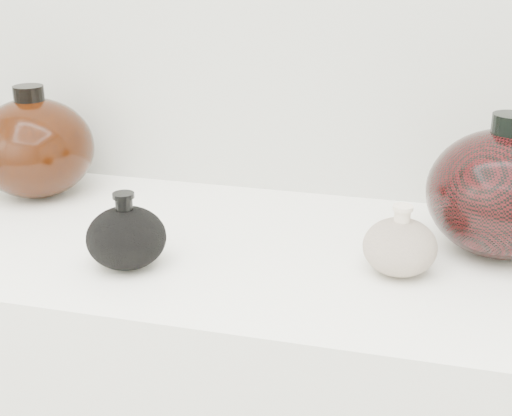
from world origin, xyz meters
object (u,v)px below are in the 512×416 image
(black_gourd_vase, at_px, (126,237))
(right_round_pot, at_px, (503,193))
(cream_gourd_vase, at_px, (400,246))
(left_round_pot, at_px, (35,147))

(black_gourd_vase, xyz_separation_m, right_round_pot, (0.51, 0.18, 0.05))
(cream_gourd_vase, bearing_deg, right_round_pot, 38.73)
(cream_gourd_vase, distance_m, right_round_pot, 0.18)
(cream_gourd_vase, xyz_separation_m, left_round_pot, (-0.65, 0.16, 0.05))
(black_gourd_vase, distance_m, right_round_pot, 0.54)
(right_round_pot, bearing_deg, black_gourd_vase, -160.18)
(black_gourd_vase, xyz_separation_m, left_round_pot, (-0.28, 0.23, 0.04))
(black_gourd_vase, bearing_deg, cream_gourd_vase, 11.38)
(cream_gourd_vase, relative_size, left_round_pot, 0.47)
(left_round_pot, distance_m, right_round_pot, 0.78)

